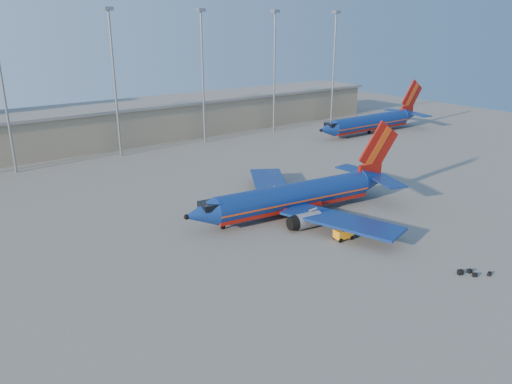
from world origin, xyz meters
The scene contains 7 objects.
ground centered at (0.00, 0.00, 0.00)m, with size 220.00×220.00×0.00m, color slate.
terminal_building centered at (10.00, 58.00, 4.32)m, with size 122.00×16.00×8.50m.
light_mast_row centered at (5.00, 46.00, 17.55)m, with size 101.60×1.60×28.65m.
aircraft_main centered at (2.61, -0.12, 2.56)m, with size 35.28×33.75×11.97m.
aircraft_second centered at (53.19, 30.09, 2.76)m, with size 35.54×13.86×12.04m.
baggage_tug centered at (1.12, -10.40, 0.87)m, with size 2.49×1.70×1.67m.
luggage_pile centered at (5.49, -25.21, 0.22)m, with size 3.05×2.53×0.54m.
Camera 1 is at (-42.01, -49.94, 25.97)m, focal length 35.00 mm.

